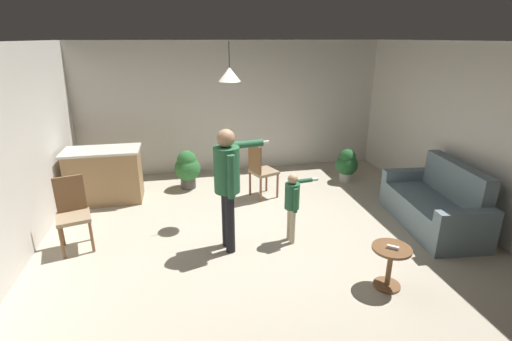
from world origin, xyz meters
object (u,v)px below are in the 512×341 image
at_px(person_adult, 228,177).
at_px(dining_chair_near_wall, 260,169).
at_px(couch_floral, 435,206).
at_px(dining_chair_by_counter, 72,211).
at_px(spare_remote_on_table, 393,247).
at_px(side_table_by_couch, 390,262).
at_px(person_child, 293,200).
at_px(potted_plant_by_wall, 347,164).
at_px(potted_plant_corner, 187,168).
at_px(kitchen_counter, 105,175).

xyz_separation_m(person_adult, dining_chair_near_wall, (0.78, 1.63, -0.50)).
height_order(couch_floral, dining_chair_by_counter, same).
height_order(dining_chair_by_counter, spare_remote_on_table, dining_chair_by_counter).
distance_m(dining_chair_by_counter, dining_chair_near_wall, 3.07).
xyz_separation_m(side_table_by_couch, person_child, (-0.80, 1.22, 0.31)).
bearing_deg(person_adult, spare_remote_on_table, 44.52).
height_order(dining_chair_by_counter, potted_plant_by_wall, dining_chair_by_counter).
bearing_deg(couch_floral, spare_remote_on_table, 136.29).
height_order(side_table_by_couch, potted_plant_corner, potted_plant_corner).
bearing_deg(potted_plant_by_wall, person_adult, -142.11).
bearing_deg(dining_chair_near_wall, person_adult, -46.05).
bearing_deg(spare_remote_on_table, potted_plant_corner, 121.22).
distance_m(dining_chair_near_wall, spare_remote_on_table, 3.00).
bearing_deg(person_adult, potted_plant_corner, -177.31).
distance_m(person_child, spare_remote_on_table, 1.48).
relative_size(dining_chair_by_counter, spare_remote_on_table, 7.69).
relative_size(side_table_by_couch, dining_chair_by_counter, 0.52).
distance_m(couch_floral, dining_chair_by_counter, 5.25).
xyz_separation_m(person_adult, spare_remote_on_table, (1.68, -1.24, -0.51)).
bearing_deg(couch_floral, dining_chair_near_wall, 62.11).
bearing_deg(dining_chair_by_counter, potted_plant_by_wall, -176.19).
relative_size(kitchen_counter, dining_chair_near_wall, 1.26).
distance_m(potted_plant_corner, potted_plant_by_wall, 3.14).
bearing_deg(person_adult, person_child, 81.72).
bearing_deg(person_adult, potted_plant_by_wall, 118.81).
bearing_deg(potted_plant_corner, side_table_by_couch, -58.53).
xyz_separation_m(kitchen_counter, person_adult, (1.91, -2.01, 0.57)).
xyz_separation_m(dining_chair_near_wall, potted_plant_by_wall, (1.86, 0.43, -0.18)).
xyz_separation_m(side_table_by_couch, potted_plant_by_wall, (0.96, 3.27, 0.04)).
distance_m(person_adult, potted_plant_corner, 2.47).
distance_m(person_adult, potted_plant_by_wall, 3.42).
relative_size(person_adult, spare_remote_on_table, 12.94).
bearing_deg(dining_chair_near_wall, potted_plant_by_wall, 82.61).
relative_size(person_adult, potted_plant_by_wall, 2.52).
xyz_separation_m(couch_floral, potted_plant_corner, (-3.65, 2.31, 0.08)).
bearing_deg(kitchen_counter, person_adult, -46.48).
xyz_separation_m(kitchen_counter, side_table_by_couch, (3.60, -3.23, -0.15)).
xyz_separation_m(person_child, dining_chair_near_wall, (-0.11, 1.61, -0.09)).
height_order(person_child, potted_plant_corner, person_child).
distance_m(couch_floral, side_table_by_couch, 1.93).
relative_size(kitchen_counter, person_adult, 0.75).
relative_size(dining_chair_by_counter, potted_plant_by_wall, 1.50).
xyz_separation_m(person_child, spare_remote_on_table, (0.79, -1.25, -0.10)).
relative_size(person_adult, dining_chair_by_counter, 1.68).
xyz_separation_m(person_adult, potted_plant_by_wall, (2.64, 2.06, -0.68)).
relative_size(couch_floral, potted_plant_corner, 2.51).
xyz_separation_m(person_child, dining_chair_by_counter, (-2.95, 0.46, -0.09)).
height_order(kitchen_counter, person_child, person_child).
height_order(potted_plant_by_wall, spare_remote_on_table, potted_plant_by_wall).
bearing_deg(person_child, side_table_by_couch, 26.93).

